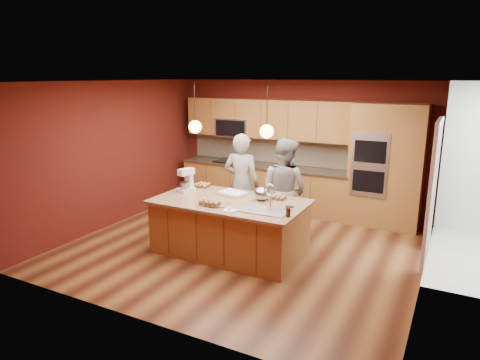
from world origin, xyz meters
The scene contains 24 objects.
floor centered at (0.00, 0.00, 0.00)m, with size 5.50×5.50×0.00m, color #442113.
ceiling centered at (0.00, 0.00, 2.70)m, with size 5.50×5.50×0.00m, color white.
wall_back centered at (0.00, 2.50, 1.35)m, with size 5.50×5.50×0.00m, color #4F1510.
wall_front centered at (0.00, -2.50, 1.35)m, with size 5.50×5.50×0.00m, color #4F1510.
wall_left centered at (-2.75, 0.00, 1.35)m, with size 5.00×5.00×0.00m, color #4F1510.
wall_right centered at (2.75, 0.00, 1.35)m, with size 5.00×5.00×0.00m, color #4F1510.
cabinet_run centered at (-0.68, 2.25, 0.98)m, with size 3.74×0.64×2.30m.
oven_column centered at (1.85, 2.19, 1.15)m, with size 1.30×0.62×2.30m.
doorway_trim centered at (2.73, 0.80, 1.05)m, with size 0.08×1.11×2.20m, color silver, non-canonical shape.
pendant_left centered at (-0.72, -0.29, 2.00)m, with size 0.20×0.20×0.80m.
pendant_right centered at (0.52, -0.29, 2.00)m, with size 0.20×0.20×0.80m.
island centered at (-0.08, -0.29, 0.45)m, with size 2.38×1.33×1.26m.
person_left centered at (-0.37, 0.63, 0.91)m, with size 0.66×0.43×1.81m, color black.
person_right centered at (0.46, 0.63, 0.89)m, with size 0.87×0.67×1.78m, color slate.
stand_mixer centered at (-1.00, -0.17, 1.05)m, with size 0.27×0.33×0.40m.
sheet_cake centered at (-0.22, 0.03, 0.90)m, with size 0.55×0.46×0.05m.
cooling_rack centered at (-0.21, -0.59, 0.89)m, with size 0.41×0.29×0.02m, color #BBBCC2.
mixing_bowl centered at (0.34, -0.04, 0.98)m, with size 0.26×0.26×0.22m, color #AEB2B6.
plate centered at (0.16, -0.76, 0.88)m, with size 0.19×0.19×0.01m, color white.
tumbler centered at (1.01, -0.62, 0.94)m, with size 0.07×0.07×0.13m, color #311A0E.
phone centered at (0.86, -0.19, 0.88)m, with size 0.12×0.07×0.01m, color black.
cupcakes_left centered at (-0.92, 0.21, 0.91)m, with size 0.24×0.24×0.07m, color tan, non-canonical shape.
cupcakes_rack centered at (-0.22, -0.70, 0.93)m, with size 0.35×0.17×0.08m, color tan, non-canonical shape.
cupcakes_right centered at (0.56, 0.13, 0.91)m, with size 0.22×0.22×0.07m, color tan, non-canonical shape.
Camera 1 is at (3.03, -5.94, 2.79)m, focal length 32.00 mm.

